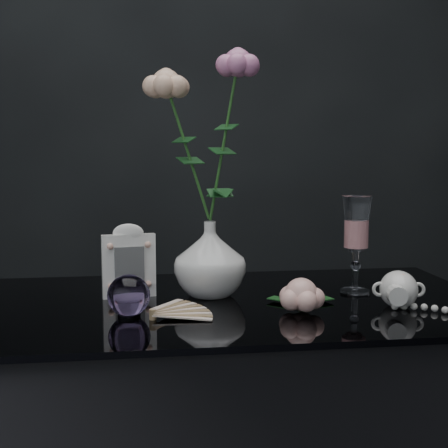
{
  "coord_description": "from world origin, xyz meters",
  "views": [
    {
      "loc": [
        -0.19,
        -1.17,
        1.07
      ],
      "look_at": [
        -0.02,
        0.03,
        0.92
      ],
      "focal_mm": 50.0,
      "sensor_mm": 36.0,
      "label": 1
    }
  ],
  "objects": [
    {
      "name": "vase",
      "position": [
        -0.04,
        0.1,
        0.84
      ],
      "size": [
        0.15,
        0.15,
        0.16
      ],
      "primitive_type": "imported",
      "rotation": [
        0.0,
        0.0,
        -0.02
      ],
      "color": "white",
      "rests_on": "table"
    },
    {
      "name": "wine_glass",
      "position": [
        0.27,
        0.08,
        0.87
      ],
      "size": [
        0.07,
        0.07,
        0.21
      ],
      "primitive_type": null,
      "rotation": [
        0.0,
        0.0,
        -0.18
      ],
      "color": "white",
      "rests_on": "table"
    },
    {
      "name": "picture_frame",
      "position": [
        -0.21,
        0.11,
        0.84
      ],
      "size": [
        0.13,
        0.1,
        0.15
      ],
      "primitive_type": null,
      "rotation": [
        0.0,
        0.0,
        0.16
      ],
      "color": "white",
      "rests_on": "table"
    },
    {
      "name": "paperweight",
      "position": [
        -0.21,
        -0.04,
        0.8
      ],
      "size": [
        0.1,
        0.1,
        0.08
      ],
      "primitive_type": null,
      "rotation": [
        0.0,
        0.0,
        -0.29
      ],
      "color": "#8A6DB2",
      "rests_on": "table"
    },
    {
      "name": "paper_fan",
      "position": [
        -0.17,
        -0.07,
        0.77
      ],
      "size": [
        0.25,
        0.21,
        0.02
      ],
      "primitive_type": null,
      "rotation": [
        0.0,
        0.0,
        0.2
      ],
      "color": "#F3EEC3",
      "rests_on": "table"
    },
    {
      "name": "loose_rose",
      "position": [
        0.11,
        -0.05,
        0.79
      ],
      "size": [
        0.18,
        0.21,
        0.07
      ],
      "primitive_type": null,
      "rotation": [
        0.0,
        0.0,
        -0.17
      ],
      "color": "#FFB2A4",
      "rests_on": "table"
    },
    {
      "name": "pearl_jar",
      "position": [
        0.31,
        -0.04,
        0.8
      ],
      "size": [
        0.3,
        0.31,
        0.08
      ],
      "primitive_type": null,
      "rotation": [
        0.0,
        0.0,
        -0.2
      ],
      "color": "silver",
      "rests_on": "table"
    },
    {
      "name": "roses",
      "position": [
        -0.05,
        0.1,
        1.11
      ],
      "size": [
        0.22,
        0.1,
        0.4
      ],
      "color": "#F3B996",
      "rests_on": "vase"
    }
  ]
}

